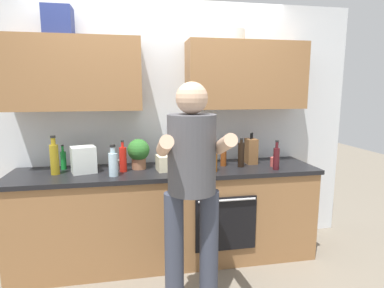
{
  "coord_description": "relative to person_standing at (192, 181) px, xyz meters",
  "views": [
    {
      "loc": [
        -0.31,
        -2.88,
        1.63
      ],
      "look_at": [
        0.21,
        -0.1,
        1.15
      ],
      "focal_mm": 29.61,
      "sensor_mm": 36.0,
      "label": 1
    }
  ],
  "objects": [
    {
      "name": "cup_stoneware",
      "position": [
        0.17,
        0.87,
        -0.05
      ],
      "size": [
        0.07,
        0.07,
        0.1
      ],
      "primitive_type": "cylinder",
      "color": "slate",
      "rests_on": "counter"
    },
    {
      "name": "grocery_bag_rice",
      "position": [
        -0.07,
        0.73,
        -0.03
      ],
      "size": [
        0.27,
        0.2,
        0.14
      ],
      "primitive_type": "cube",
      "rotation": [
        0.0,
        0.0,
        0.14
      ],
      "color": "beige",
      "rests_on": "counter"
    },
    {
      "name": "back_wall_unit",
      "position": [
        -0.09,
        1.04,
        0.5
      ],
      "size": [
        4.0,
        0.38,
        2.5
      ],
      "color": "silver",
      "rests_on": "ground"
    },
    {
      "name": "person_standing",
      "position": [
        0.0,
        0.0,
        0.0
      ],
      "size": [
        0.49,
        0.45,
        1.69
      ],
      "color": "#383D4C",
      "rests_on": "ground"
    },
    {
      "name": "bottle_hotsauce",
      "position": [
        -0.49,
        0.75,
        0.01
      ],
      "size": [
        0.07,
        0.07,
        0.29
      ],
      "color": "red",
      "rests_on": "counter"
    },
    {
      "name": "bottle_oil",
      "position": [
        -1.08,
        0.77,
        0.04
      ],
      "size": [
        0.07,
        0.07,
        0.35
      ],
      "color": "olive",
      "rests_on": "counter"
    },
    {
      "name": "bottle_soda",
      "position": [
        -1.05,
        0.94,
        -0.01
      ],
      "size": [
        0.05,
        0.05,
        0.23
      ],
      "color": "#198C33",
      "rests_on": "counter"
    },
    {
      "name": "potted_herb",
      "position": [
        -0.35,
        0.83,
        0.06
      ],
      "size": [
        0.21,
        0.21,
        0.28
      ],
      "color": "#9E6647",
      "rests_on": "counter"
    },
    {
      "name": "bottle_syrup",
      "position": [
        0.31,
        0.6,
        0.01
      ],
      "size": [
        0.07,
        0.07,
        0.26
      ],
      "color": "#8C4C14",
      "rests_on": "counter"
    },
    {
      "name": "counter",
      "position": [
        -0.09,
        0.76,
        -0.55
      ],
      "size": [
        2.84,
        0.67,
        0.9
      ],
      "color": "olive",
      "rests_on": "ground"
    },
    {
      "name": "ground_plane",
      "position": [
        -0.09,
        0.76,
        -1.0
      ],
      "size": [
        12.0,
        12.0,
        0.0
      ],
      "primitive_type": "plane",
      "color": "#756B5B"
    },
    {
      "name": "grocery_bag_produce",
      "position": [
        -0.84,
        0.78,
        0.02
      ],
      "size": [
        0.24,
        0.22,
        0.24
      ],
      "primitive_type": "cube",
      "rotation": [
        0.0,
        0.0,
        0.3
      ],
      "color": "silver",
      "rests_on": "counter"
    },
    {
      "name": "bottle_water",
      "position": [
        -0.57,
        0.61,
        0.01
      ],
      "size": [
        0.08,
        0.08,
        0.28
      ],
      "color": "silver",
      "rests_on": "counter"
    },
    {
      "name": "cup_ceramic",
      "position": [
        0.94,
        0.68,
        -0.06
      ],
      "size": [
        0.07,
        0.07,
        0.09
      ],
      "primitive_type": "cylinder",
      "color": "#BF4C47",
      "rests_on": "counter"
    },
    {
      "name": "knife_block",
      "position": [
        0.77,
        0.85,
        0.02
      ],
      "size": [
        0.1,
        0.14,
        0.31
      ],
      "color": "brown",
      "rests_on": "counter"
    },
    {
      "name": "bottle_vinegar",
      "position": [
        0.46,
        0.8,
        0.0
      ],
      "size": [
        0.06,
        0.06,
        0.26
      ],
      "color": "brown",
      "rests_on": "counter"
    },
    {
      "name": "bottle_wine",
      "position": [
        0.91,
        0.57,
        0.01
      ],
      "size": [
        0.06,
        0.06,
        0.28
      ],
      "color": "#471419",
      "rests_on": "counter"
    },
    {
      "name": "cup_coffee",
      "position": [
        -0.58,
        0.85,
        -0.06
      ],
      "size": [
        0.08,
        0.08,
        0.09
      ],
      "primitive_type": "cylinder",
      "color": "white",
      "rests_on": "counter"
    },
    {
      "name": "bottle_soy",
      "position": [
        0.62,
        0.72,
        0.02
      ],
      "size": [
        0.06,
        0.06,
        0.28
      ],
      "color": "black",
      "rests_on": "counter"
    }
  ]
}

